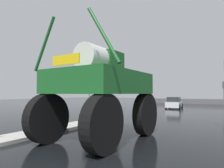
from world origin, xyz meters
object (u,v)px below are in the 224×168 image
object	(u,v)px
traffic_signal_near_left	(91,86)
bare_tree_left	(101,66)
sedan_ahead	(174,103)
traffic_signal_far_left	(224,89)
oversize_sprayer	(101,90)

from	to	relation	value
traffic_signal_near_left	bare_tree_left	bearing A→B (deg)	117.57
sedan_ahead	bare_tree_left	xyz separation A→B (m)	(-6.37, -8.19, 4.50)
traffic_signal_far_left	bare_tree_left	bearing A→B (deg)	-138.34
sedan_ahead	oversize_sprayer	bearing A→B (deg)	179.10
traffic_signal_near_left	sedan_ahead	bearing A→B (deg)	79.20
oversize_sprayer	bare_tree_left	distance (m)	14.43
oversize_sprayer	traffic_signal_near_left	bearing A→B (deg)	42.18
traffic_signal_near_left	bare_tree_left	world-z (taller)	bare_tree_left
traffic_signal_near_left	traffic_signal_far_left	world-z (taller)	traffic_signal_far_left
sedan_ahead	traffic_signal_far_left	bearing A→B (deg)	-70.45
oversize_sprayer	sedan_ahead	bearing A→B (deg)	5.75
oversize_sprayer	traffic_signal_near_left	xyz separation A→B (m)	(-4.28, 5.01, 0.40)
traffic_signal_far_left	bare_tree_left	world-z (taller)	bare_tree_left
sedan_ahead	traffic_signal_far_left	xyz separation A→B (m)	(5.83, 2.66, 1.93)
oversize_sprayer	bare_tree_left	xyz separation A→B (m)	(-7.80, 11.75, 3.04)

